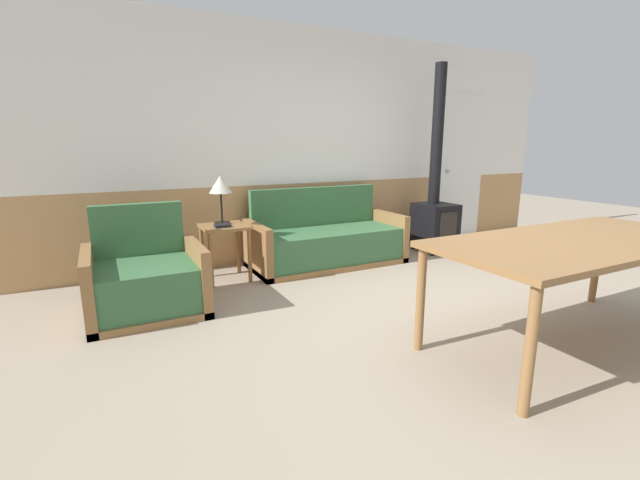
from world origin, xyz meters
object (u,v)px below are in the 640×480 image
object	(u,v)px
side_table	(225,237)
wood_stove	(435,203)
couch	(326,242)
dining_table	(579,248)
armchair	(146,282)
table_lamp	(220,187)

from	to	relation	value
side_table	wood_stove	xyz separation A→B (m)	(2.76, -0.03, 0.17)
couch	dining_table	size ratio (longest dim) A/B	0.85
dining_table	armchair	bearing A→B (deg)	142.20
armchair	side_table	xyz separation A→B (m)	(0.82, 0.53, 0.20)
table_lamp	wood_stove	distance (m)	2.78
couch	wood_stove	distance (m)	1.60
armchair	side_table	distance (m)	1.00
armchair	table_lamp	size ratio (longest dim) A/B	1.85
couch	table_lamp	distance (m)	1.39
dining_table	wood_stove	distance (m)	2.70
couch	table_lamp	bearing A→B (deg)	179.03
side_table	wood_stove	world-z (taller)	wood_stove
side_table	dining_table	size ratio (longest dim) A/B	0.27
side_table	wood_stove	bearing A→B (deg)	-0.61
dining_table	couch	bearing A→B (deg)	102.02
couch	armchair	bearing A→B (deg)	-163.67
armchair	dining_table	xyz separation A→B (m)	(2.58, -2.00, 0.44)
table_lamp	dining_table	world-z (taller)	table_lamp
side_table	table_lamp	distance (m)	0.51
wood_stove	table_lamp	bearing A→B (deg)	177.75
armchair	side_table	bearing A→B (deg)	32.20
armchair	table_lamp	bearing A→B (deg)	35.79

